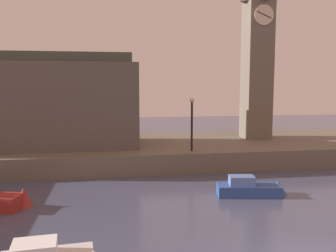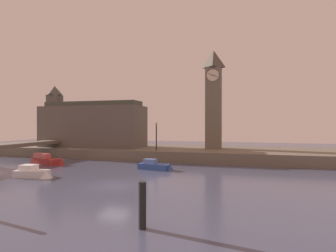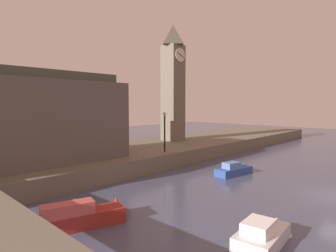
# 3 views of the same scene
# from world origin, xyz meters

# --- Properties ---
(ground_plane) EXTENTS (120.00, 120.00, 0.00)m
(ground_plane) POSITION_xyz_m (0.00, 0.00, 0.00)
(ground_plane) COLOR #474C66
(far_embankment) EXTENTS (70.00, 12.00, 1.50)m
(far_embankment) POSITION_xyz_m (0.00, 20.00, 0.75)
(far_embankment) COLOR #6B6051
(far_embankment) RESTS_ON ground
(clock_tower) EXTENTS (2.55, 2.59, 15.01)m
(clock_tower) POSITION_xyz_m (6.13, 20.87, 9.24)
(clock_tower) COLOR #6B6051
(clock_tower) RESTS_ON far_embankment
(parliament_hall) EXTENTS (17.16, 6.20, 10.37)m
(parliament_hall) POSITION_xyz_m (-14.05, 19.13, 5.16)
(parliament_hall) COLOR #5B544C
(parliament_hall) RESTS_ON far_embankment
(streetlamp) EXTENTS (0.36, 0.36, 4.01)m
(streetlamp) POSITION_xyz_m (-1.27, 15.23, 3.99)
(streetlamp) COLOR black
(streetlamp) RESTS_ON far_embankment
(mooring_post_right) EXTENTS (0.39, 0.39, 2.33)m
(mooring_post_right) POSITION_xyz_m (5.65, -8.26, 1.17)
(mooring_post_right) COLOR black
(mooring_post_right) RESTS_ON ground
(boat_dinghy_red) EXTENTS (5.42, 2.51, 1.55)m
(boat_dinghy_red) POSITION_xyz_m (-13.95, 8.69, 0.53)
(boat_dinghy_red) COLOR maroon
(boat_dinghy_red) RESTS_ON ground
(boat_tour_blue) EXTENTS (4.41, 1.91, 1.29)m
(boat_tour_blue) POSITION_xyz_m (1.01, 8.53, 0.42)
(boat_tour_blue) COLOR #2D4C93
(boat_tour_blue) RESTS_ON ground
(boat_ferry_white) EXTENTS (4.01, 1.87, 1.22)m
(boat_ferry_white) POSITION_xyz_m (-9.22, 1.15, 0.43)
(boat_ferry_white) COLOR silver
(boat_ferry_white) RESTS_ON ground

